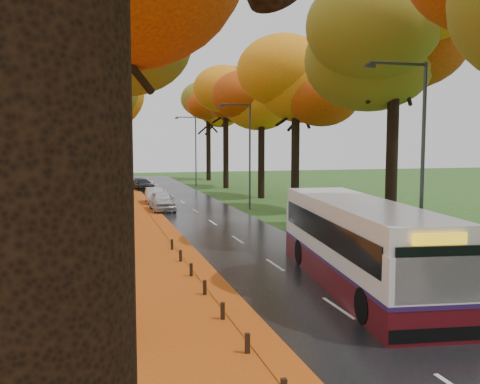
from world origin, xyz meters
name	(u,v)px	position (x,y,z in m)	size (l,w,h in m)	color
road	(210,221)	(0.00, 25.00, 0.02)	(6.50, 90.00, 0.04)	black
centre_line	(210,220)	(0.00, 25.00, 0.04)	(0.12, 90.00, 0.01)	silver
leaf_verge	(65,227)	(-9.00, 25.00, 0.01)	(12.00, 90.00, 0.02)	#7B410B
leaf_drift	(163,222)	(-3.05, 25.00, 0.04)	(0.90, 90.00, 0.01)	#D94D16
trees_left	(92,73)	(-7.18, 27.06, 9.53)	(9.20, 74.00, 13.88)	black
trees_right	(303,77)	(7.19, 26.91, 9.69)	(9.30, 74.20, 13.96)	black
bollard_row	(234,326)	(-3.70, 4.70, 0.26)	(0.11, 23.51, 0.52)	black
streetlamp_near	(417,155)	(3.95, 8.00, 4.71)	(2.45, 0.18, 8.00)	#333538
streetlamp_mid	(247,148)	(3.95, 30.00, 4.71)	(2.45, 0.18, 8.00)	#333538
streetlamp_far	(194,145)	(3.95, 52.00, 4.71)	(2.45, 0.18, 8.00)	#333538
bus	(358,242)	(1.79, 8.19, 1.63)	(4.15, 11.79, 3.04)	#460B11
car_white	(162,201)	(-2.35, 31.00, 0.76)	(1.69, 4.21, 1.44)	silver
car_silver	(154,195)	(-2.35, 36.09, 0.68)	(1.35, 3.86, 1.27)	#9FA1A7
car_dark	(142,184)	(-2.28, 48.39, 0.62)	(1.63, 4.01, 1.16)	black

